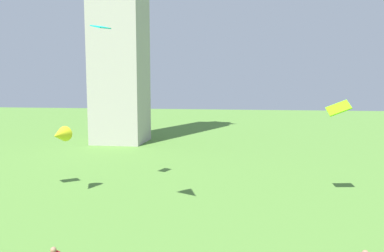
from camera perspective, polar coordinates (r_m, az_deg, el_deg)
kite_flying_1 at (r=27.56m, az=21.47°, el=2.56°), size 1.58×1.02×1.16m
kite_flying_3 at (r=28.68m, az=-13.77°, el=14.48°), size 1.25×1.49×0.37m
kite_flying_4 at (r=28.21m, az=-19.56°, el=-1.30°), size 1.14×1.60×1.14m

